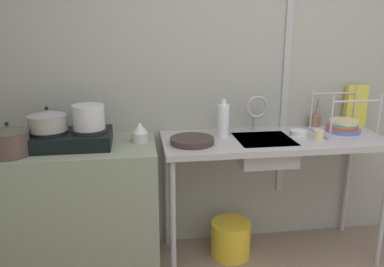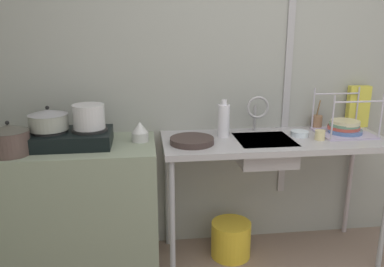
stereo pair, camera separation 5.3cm
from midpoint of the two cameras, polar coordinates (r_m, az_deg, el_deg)
name	(u,v)px [view 1 (the left image)]	position (r m, az deg, el deg)	size (l,w,h in m)	color
wall_back	(251,79)	(2.97, 8.00, 7.80)	(4.45, 0.10, 2.50)	#A09F97
wall_metal_strip	(287,62)	(2.98, 13.01, 10.00)	(0.05, 0.01, 2.00)	#ADA8AC
counter_concrete	(78,210)	(2.80, -16.57, -10.51)	(1.04, 0.57, 0.89)	gray
counter_sink	(273,148)	(2.78, 11.07, -2.00)	(1.52, 0.57, 0.89)	#ADA8AC
stove	(70,138)	(2.63, -17.67, -0.68)	(0.52, 0.34, 0.11)	black
pot_on_left_burner	(48,120)	(2.62, -20.56, 1.80)	(0.24, 0.24, 0.15)	#96988C
pot_on_right_burner	(89,117)	(2.57, -15.20, 2.31)	(0.20, 0.20, 0.15)	silver
pot_beside_stove	(9,141)	(2.56, -25.37, -0.96)	(0.23, 0.23, 0.21)	#4F3D38
percolator	(140,132)	(2.63, -8.06, 0.21)	(0.11, 0.11, 0.13)	beige
sink_basin	(263,150)	(2.74, 9.61, -2.34)	(0.37, 0.37, 0.16)	#ADA8AC
faucet	(257,109)	(2.81, 8.72, 3.53)	(0.16, 0.09, 0.27)	#ADA8AC
frying_pan	(192,141)	(2.57, -0.58, -1.04)	(0.29, 0.29, 0.04)	#3B2D2A
dish_rack	(343,127)	(2.99, 20.35, 0.94)	(0.36, 0.33, 0.31)	#BDB4C3
cup_by_rack	(319,134)	(2.79, 17.26, -0.11)	(0.07, 0.07, 0.07)	beige
small_bowl_on_drainboard	(299,133)	(2.84, 14.55, 0.08)	(0.12, 0.12, 0.04)	white
bottle_by_sink	(223,120)	(2.71, 3.96, 1.92)	(0.08, 0.08, 0.26)	white
cereal_box	(355,106)	(3.22, 21.98, 3.72)	(0.16, 0.06, 0.31)	gold
utensil_jar	(315,121)	(3.09, 16.77, 1.74)	(0.08, 0.08, 0.21)	#966C4C
bucket_on_floor	(231,239)	(3.00, 5.05, -14.81)	(0.29, 0.29, 0.26)	yellow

